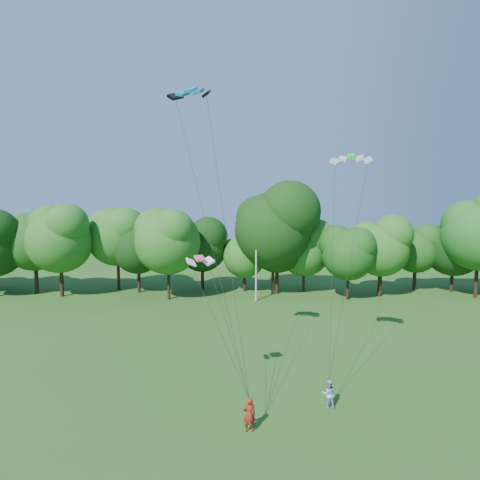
{
  "coord_description": "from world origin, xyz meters",
  "views": [
    {
      "loc": [
        2.11,
        -15.06,
        12.17
      ],
      "look_at": [
        1.99,
        13.0,
        9.65
      ],
      "focal_mm": 28.0,
      "sensor_mm": 36.0,
      "label": 1
    }
  ],
  "objects": [
    {
      "name": "kite_flyer_left",
      "position": [
        2.53,
        4.24,
        0.95
      ],
      "size": [
        0.75,
        0.55,
        1.9
      ],
      "primitive_type": "imported",
      "rotation": [
        0.0,
        0.0,
        3.29
      ],
      "color": "maroon",
      "rests_on": "ground"
    },
    {
      "name": "kite_green",
      "position": [
        9.57,
        10.79,
        15.59
      ],
      "size": [
        2.92,
        2.02,
        0.51
      ],
      "rotation": [
        0.0,
        0.0,
        -0.34
      ],
      "color": "#33E221",
      "rests_on": "ground"
    },
    {
      "name": "utility_pole",
      "position": [
        3.96,
        32.27,
        4.32
      ],
      "size": [
        1.66,
        0.45,
        8.41
      ],
      "rotation": [
        0.0,
        0.0,
        -0.22
      ],
      "color": "#BBBCB2",
      "rests_on": "ground"
    },
    {
      "name": "tree_back_center",
      "position": [
        6.45,
        36.17,
        10.55
      ],
      "size": [
        11.61,
        11.61,
        16.89
      ],
      "color": "black",
      "rests_on": "ground"
    },
    {
      "name": "tree_back_east",
      "position": [
        33.37,
        34.15,
        9.12
      ],
      "size": [
        10.04,
        10.04,
        14.6
      ],
      "color": "#372416",
      "rests_on": "ground"
    },
    {
      "name": "kite_teal",
      "position": [
        -1.12,
        9.41,
        19.55
      ],
      "size": [
        2.86,
        1.81,
        0.66
      ],
      "rotation": [
        0.0,
        0.0,
        -0.27
      ],
      "color": "#0589A5",
      "rests_on": "ground"
    },
    {
      "name": "kite_pink",
      "position": [
        -0.35,
        6.66,
        9.13
      ],
      "size": [
        1.78,
        1.36,
        0.32
      ],
      "rotation": [
        0.0,
        0.0,
        0.42
      ],
      "color": "#FB4584",
      "rests_on": "ground"
    },
    {
      "name": "kite_flyer_right",
      "position": [
        7.4,
        6.7,
        0.86
      ],
      "size": [
        0.86,
        0.68,
        1.72
      ],
      "primitive_type": "imported",
      "rotation": [
        0.0,
        0.0,
        3.1
      ],
      "color": "#AABBEC",
      "rests_on": "ground"
    }
  ]
}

